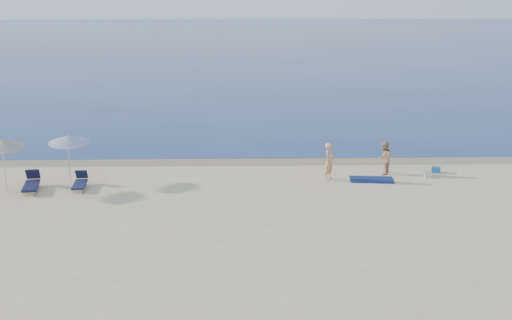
# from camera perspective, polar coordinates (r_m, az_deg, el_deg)

# --- Properties ---
(sea) EXTENTS (240.00, 160.00, 0.01)m
(sea) POSITION_cam_1_polar(r_m,az_deg,el_deg) (112.76, -0.78, 10.60)
(sea) COLOR navy
(sea) RESTS_ON ground
(wet_sand_strip) EXTENTS (240.00, 1.60, 0.00)m
(wet_sand_strip) POSITION_cam_1_polar(r_m,az_deg,el_deg) (32.99, 0.94, -0.14)
(wet_sand_strip) COLOR #847254
(wet_sand_strip) RESTS_ON ground
(person_left) EXTENTS (0.69, 0.76, 1.75)m
(person_left) POSITION_cam_1_polar(r_m,az_deg,el_deg) (29.85, 6.53, -0.13)
(person_left) COLOR tan
(person_left) RESTS_ON ground
(person_right) EXTENTS (0.83, 0.93, 1.59)m
(person_right) POSITION_cam_1_polar(r_m,az_deg,el_deg) (31.18, 11.34, 0.17)
(person_right) COLOR tan
(person_right) RESTS_ON ground
(beach_towel) EXTENTS (2.08, 1.28, 0.03)m
(beach_towel) POSITION_cam_1_polar(r_m,az_deg,el_deg) (30.32, 10.24, -1.72)
(beach_towel) COLOR #0E1A46
(beach_towel) RESTS_ON ground
(white_bag) EXTENTS (0.34, 0.30, 0.27)m
(white_bag) POSITION_cam_1_polar(r_m,az_deg,el_deg) (31.36, 14.97, -1.21)
(white_bag) COLOR silver
(white_bag) RESTS_ON ground
(blue_cooler) EXTENTS (0.48, 0.41, 0.29)m
(blue_cooler) POSITION_cam_1_polar(r_m,az_deg,el_deg) (32.19, 15.71, -0.83)
(blue_cooler) COLOR #1D569F
(blue_cooler) RESTS_ON ground
(umbrella_near) EXTENTS (2.24, 2.25, 2.33)m
(umbrella_near) POSITION_cam_1_polar(r_m,az_deg,el_deg) (30.17, -16.32, 1.76)
(umbrella_near) COLOR silver
(umbrella_near) RESTS_ON ground
(umbrella_far) EXTENTS (2.23, 2.24, 2.41)m
(umbrella_far) POSITION_cam_1_polar(r_m,az_deg,el_deg) (29.70, -21.54, 1.32)
(umbrella_far) COLOR silver
(umbrella_far) RESTS_ON ground
(lounger_left) EXTENTS (0.89, 1.89, 0.80)m
(lounger_left) POSITION_cam_1_polar(r_m,az_deg,el_deg) (29.98, -19.34, -1.99)
(lounger_left) COLOR #15163A
(lounger_left) RESTS_ON ground
(lounger_right) EXTENTS (0.66, 1.63, 0.70)m
(lounger_right) POSITION_cam_1_polar(r_m,az_deg,el_deg) (29.62, -15.38, -1.95)
(lounger_right) COLOR #161B3D
(lounger_right) RESTS_ON ground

